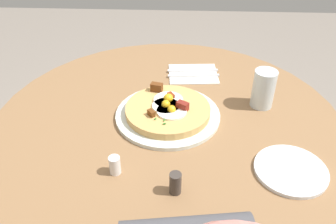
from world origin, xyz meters
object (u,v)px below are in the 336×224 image
(dining_table, at_px, (168,162))
(fork, at_px, (194,75))
(water_glass, at_px, (264,89))
(salt_shaker, at_px, (115,165))
(knife, at_px, (193,70))
(breakfast_pizza, at_px, (168,109))
(bread_plate, at_px, (291,170))
(pepper_shaker, at_px, (175,183))
(pizza_plate, at_px, (168,115))

(dining_table, relative_size, fork, 5.73)
(water_glass, height_order, salt_shaker, water_glass)
(dining_table, xyz_separation_m, fork, (0.08, 0.25, 0.19))
(fork, height_order, knife, same)
(knife, distance_m, salt_shaker, 0.54)
(breakfast_pizza, distance_m, knife, 0.28)
(dining_table, distance_m, knife, 0.35)
(knife, bearing_deg, dining_table, -109.56)
(fork, relative_size, water_glass, 1.51)
(dining_table, distance_m, breakfast_pizza, 0.20)
(dining_table, bearing_deg, bread_plate, -33.21)
(bread_plate, height_order, pepper_shaker, pepper_shaker)
(bread_plate, relative_size, pepper_shaker, 3.18)
(dining_table, relative_size, breakfast_pizza, 4.13)
(pizza_plate, xyz_separation_m, pepper_shaker, (0.03, -0.29, 0.02))
(knife, distance_m, water_glass, 0.29)
(pizza_plate, bearing_deg, water_glass, 14.74)
(pizza_plate, height_order, bread_plate, pizza_plate)
(dining_table, relative_size, pizza_plate, 3.34)
(bread_plate, xyz_separation_m, water_glass, (-0.03, 0.29, 0.05))
(pizza_plate, distance_m, fork, 0.25)
(breakfast_pizza, distance_m, bread_plate, 0.38)
(pizza_plate, bearing_deg, knife, 74.65)
(bread_plate, relative_size, fork, 0.99)
(bread_plate, relative_size, knife, 0.99)
(salt_shaker, bearing_deg, bread_plate, 2.96)
(salt_shaker, bearing_deg, pepper_shaker, -20.36)
(pizza_plate, bearing_deg, bread_plate, -34.38)
(pizza_plate, bearing_deg, breakfast_pizza, 96.18)
(dining_table, relative_size, water_glass, 8.67)
(pepper_shaker, bearing_deg, fork, 84.76)
(dining_table, bearing_deg, breakfast_pizza, 82.67)
(breakfast_pizza, xyz_separation_m, salt_shaker, (-0.12, -0.24, -0.00))
(salt_shaker, bearing_deg, fork, 67.42)
(bread_plate, distance_m, knife, 0.54)
(breakfast_pizza, relative_size, knife, 1.39)
(fork, xyz_separation_m, pepper_shaker, (-0.05, -0.53, 0.02))
(breakfast_pizza, bearing_deg, knife, 74.52)
(bread_plate, height_order, salt_shaker, salt_shaker)
(dining_table, height_order, knife, knife)
(salt_shaker, bearing_deg, knife, 69.14)
(pizza_plate, height_order, knife, pizza_plate)
(dining_table, bearing_deg, fork, 72.12)
(pizza_plate, height_order, salt_shaker, salt_shaker)
(dining_table, distance_m, water_glass, 0.38)
(water_glass, xyz_separation_m, salt_shaker, (-0.40, -0.31, -0.04))
(salt_shaker, relative_size, pepper_shaker, 0.86)
(knife, bearing_deg, water_glass, -47.77)
(dining_table, bearing_deg, salt_shaker, -117.34)
(salt_shaker, bearing_deg, dining_table, 62.66)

